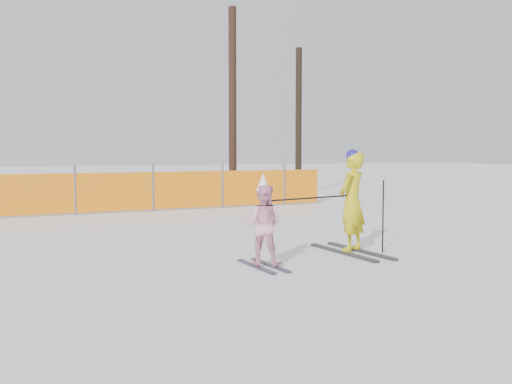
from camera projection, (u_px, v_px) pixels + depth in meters
ground at (272, 267)px, 7.81m from camera, size 120.00×120.00×0.00m
adult at (352, 202)px, 8.85m from camera, size 0.67×1.70×1.62m
child at (263, 224)px, 7.77m from camera, size 0.68×1.06×1.29m
ski_poles at (343, 206)px, 8.55m from camera, size 2.08×0.33×1.13m
safety_fence at (11, 195)px, 13.59m from camera, size 17.19×0.06×1.25m
tree_trunks at (262, 112)px, 19.88m from camera, size 3.56×1.56×6.30m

